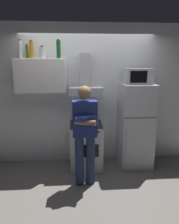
{
  "coord_description": "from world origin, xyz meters",
  "views": [
    {
      "loc": [
        -0.25,
        -3.42,
        1.97
      ],
      "look_at": [
        0.0,
        0.0,
        1.15
      ],
      "focal_mm": 32.81,
      "sensor_mm": 36.0,
      "label": 1
    }
  ],
  "objects": [
    {
      "name": "bottle_liquor_amber",
      "position": [
        -0.99,
        0.36,
        2.2
      ],
      "size": [
        0.07,
        0.07,
        0.31
      ],
      "color": "#B7721E",
      "rests_on": "upper_cabinet"
    },
    {
      "name": "range_hood",
      "position": [
        -0.05,
        0.38,
        1.6
      ],
      "size": [
        0.6,
        0.44,
        0.75
      ],
      "color": "#B7BABF"
    },
    {
      "name": "back_wall_tiled",
      "position": [
        0.0,
        0.6,
        1.35
      ],
      "size": [
        4.8,
        0.1,
        2.7
      ],
      "primitive_type": "cube",
      "color": "white",
      "rests_on": "ground_plane"
    },
    {
      "name": "bottle_canister_steel",
      "position": [
        -0.8,
        0.36,
        2.15
      ],
      "size": [
        0.1,
        0.1,
        0.22
      ],
      "color": "#B2B5BA",
      "rests_on": "upper_cabinet"
    },
    {
      "name": "person_standing",
      "position": [
        -0.1,
        -0.36,
        0.9
      ],
      "size": [
        0.38,
        0.33,
        1.64
      ],
      "color": "navy",
      "rests_on": "ground_plane"
    },
    {
      "name": "upper_cabinet",
      "position": [
        -0.85,
        0.37,
        1.75
      ],
      "size": [
        0.9,
        0.37,
        0.6
      ],
      "color": "white"
    },
    {
      "name": "microwave",
      "position": [
        0.9,
        0.27,
        1.74
      ],
      "size": [
        0.48,
        0.37,
        0.28
      ],
      "color": "#B7BABF",
      "rests_on": "refrigerator"
    },
    {
      "name": "cooking_pot",
      "position": [
        0.08,
        0.13,
        0.92
      ],
      "size": [
        0.28,
        0.18,
        0.09
      ],
      "color": "#B7BABF",
      "rests_on": "stove_oven"
    },
    {
      "name": "bottle_olive_oil",
      "position": [
        -1.07,
        0.39,
        2.16
      ],
      "size": [
        0.06,
        0.06,
        0.24
      ],
      "color": "#4C6B19",
      "rests_on": "upper_cabinet"
    },
    {
      "name": "bottle_wine_green",
      "position": [
        -0.52,
        0.35,
        2.21
      ],
      "size": [
        0.07,
        0.07,
        0.33
      ],
      "color": "#19471E",
      "rests_on": "upper_cabinet"
    },
    {
      "name": "stove_oven",
      "position": [
        -0.05,
        0.25,
        0.43
      ],
      "size": [
        0.6,
        0.62,
        0.87
      ],
      "color": "silver",
      "rests_on": "ground_plane"
    },
    {
      "name": "ground_plane",
      "position": [
        0.0,
        0.0,
        0.0
      ],
      "size": [
        7.0,
        7.0,
        0.0
      ],
      "primitive_type": "plane",
      "color": "slate"
    },
    {
      "name": "bottle_vodka_clear",
      "position": [
        -1.19,
        0.41,
        2.2
      ],
      "size": [
        0.08,
        0.08,
        0.32
      ],
      "color": "silver",
      "rests_on": "upper_cabinet"
    },
    {
      "name": "refrigerator",
      "position": [
        0.9,
        0.25,
        0.8
      ],
      "size": [
        0.6,
        0.62,
        1.6
      ],
      "color": "silver",
      "rests_on": "ground_plane"
    }
  ]
}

